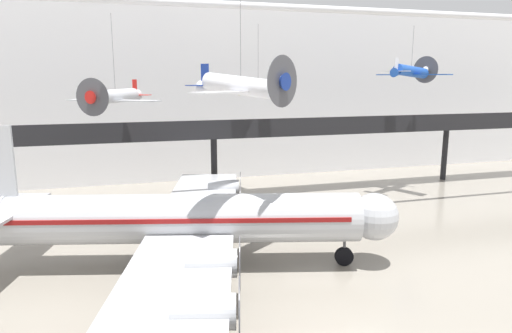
{
  "coord_description": "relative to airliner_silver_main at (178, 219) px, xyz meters",
  "views": [
    {
      "loc": [
        -9.46,
        -17.1,
        13.05
      ],
      "look_at": [
        -0.81,
        12.48,
        7.03
      ],
      "focal_mm": 32.0,
      "sensor_mm": 36.0,
      "label": 1
    }
  ],
  "objects": [
    {
      "name": "suspended_plane_cream_biplane",
      "position": [
        10.62,
        16.29,
        8.53
      ],
      "size": [
        6.43,
        7.47,
        8.06
      ],
      "rotation": [
        0.0,
        0.0,
        0.37
      ],
      "color": "beige"
    },
    {
      "name": "airliner_silver_main",
      "position": [
        0.0,
        0.0,
        0.0
      ],
      "size": [
        30.5,
        35.29,
        9.98
      ],
      "rotation": [
        0.0,
        0.0,
        -0.25
      ],
      "color": "#B7BABF",
      "rests_on": "ground"
    },
    {
      "name": "suspended_plane_blue_trainer",
      "position": [
        27.03,
        13.36,
        10.19
      ],
      "size": [
        7.14,
        8.11,
        6.05
      ],
      "rotation": [
        0.0,
        0.0,
        0.45
      ],
      "color": "#1E4CAD"
    },
    {
      "name": "ceiling_truss_beam",
      "position": [
        6.21,
        7.24,
        15.31
      ],
      "size": [
        120.0,
        0.6,
        0.6
      ],
      "color": "silver"
    },
    {
      "name": "suspended_plane_white_twin",
      "position": [
        4.32,
        -0.82,
        9.01
      ],
      "size": [
        8.07,
        7.48,
        7.25
      ],
      "rotation": [
        0.0,
        0.0,
        5.34
      ],
      "color": "silver"
    },
    {
      "name": "mezzanine_walkway",
      "position": [
        6.21,
        17.62,
        3.63
      ],
      "size": [
        110.0,
        3.2,
        8.74
      ],
      "color": "black",
      "rests_on": "ground"
    },
    {
      "name": "hangar_back_wall",
      "position": [
        6.21,
        28.9,
        7.62
      ],
      "size": [
        140.0,
        3.0,
        22.22
      ],
      "color": "white",
      "rests_on": "ground"
    },
    {
      "name": "suspended_plane_silver_racer",
      "position": [
        -3.75,
        11.91,
        7.94
      ],
      "size": [
        8.0,
        7.32,
        8.48
      ],
      "rotation": [
        0.0,
        0.0,
        4.13
      ],
      "color": "silver"
    }
  ]
}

